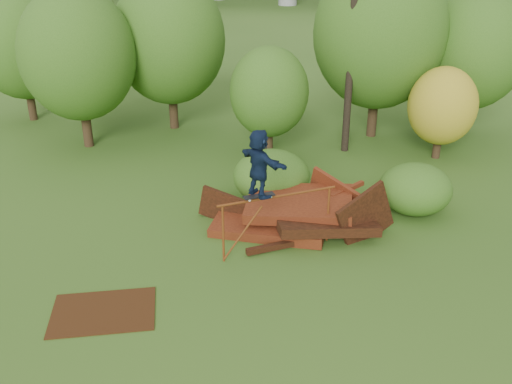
{
  "coord_description": "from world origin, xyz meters",
  "views": [
    {
      "loc": [
        -0.11,
        -11.49,
        7.71
      ],
      "look_at": [
        -0.8,
        2.0,
        1.6
      ],
      "focal_mm": 40.0,
      "sensor_mm": 36.0,
      "label": 1
    }
  ],
  "objects_px": {
    "scrap_pile": "(297,215)",
    "flat_plate": "(103,312)",
    "utility_pole": "(353,18)",
    "skater": "(259,163)"
  },
  "relations": [
    {
      "from": "scrap_pile",
      "to": "flat_plate",
      "type": "height_order",
      "value": "scrap_pile"
    },
    {
      "from": "utility_pole",
      "to": "scrap_pile",
      "type": "bearing_deg",
      "value": -106.51
    },
    {
      "from": "flat_plate",
      "to": "skater",
      "type": "bearing_deg",
      "value": 39.17
    },
    {
      "from": "scrap_pile",
      "to": "utility_pole",
      "type": "xyz_separation_m",
      "value": [
        1.96,
        6.62,
        4.57
      ]
    },
    {
      "from": "skater",
      "to": "utility_pole",
      "type": "height_order",
      "value": "utility_pole"
    },
    {
      "from": "scrap_pile",
      "to": "flat_plate",
      "type": "xyz_separation_m",
      "value": [
        -4.38,
        -4.23,
        -0.42
      ]
    },
    {
      "from": "scrap_pile",
      "to": "utility_pole",
      "type": "height_order",
      "value": "utility_pole"
    },
    {
      "from": "scrap_pile",
      "to": "utility_pole",
      "type": "relative_size",
      "value": 0.58
    },
    {
      "from": "flat_plate",
      "to": "utility_pole",
      "type": "bearing_deg",
      "value": 59.69
    },
    {
      "from": "scrap_pile",
      "to": "utility_pole",
      "type": "bearing_deg",
      "value": 73.49
    }
  ]
}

